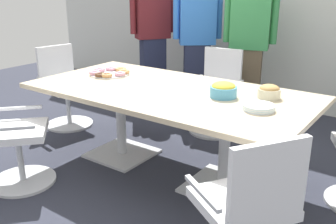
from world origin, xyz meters
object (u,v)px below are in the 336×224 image
at_px(person_standing_2, 249,41).
at_px(donut_platter, 110,73).
at_px(person_standing_1, 197,37).
at_px(snack_bowl_chips_yellow, 223,90).
at_px(office_chair_0, 246,217).
at_px(office_chair_4, 10,138).
at_px(plate_stack, 259,107).
at_px(person_standing_0, 153,31).
at_px(office_chair_2, 216,96).
at_px(conference_table, 168,104).
at_px(office_chair_3, 65,91).
at_px(snack_bowl_cookies, 269,91).

distance_m(person_standing_2, donut_platter, 1.73).
bearing_deg(person_standing_1, snack_bowl_chips_yellow, 88.73).
height_order(office_chair_0, office_chair_4, same).
bearing_deg(plate_stack, person_standing_0, 143.35).
height_order(office_chair_2, plate_stack, office_chair_2).
distance_m(office_chair_2, donut_platter, 1.24).
bearing_deg(conference_table, office_chair_0, -36.68).
bearing_deg(person_standing_1, office_chair_2, 99.10).
bearing_deg(snack_bowl_chips_yellow, office_chair_3, 175.10).
bearing_deg(office_chair_3, person_standing_1, 156.33).
relative_size(office_chair_0, office_chair_3, 1.00).
bearing_deg(snack_bowl_cookies, person_standing_1, 137.39).
bearing_deg(conference_table, donut_platter, 172.41).
bearing_deg(office_chair_2, person_standing_2, -105.53).
xyz_separation_m(person_standing_2, snack_bowl_chips_yellow, (0.51, -1.59, -0.14)).
relative_size(office_chair_3, donut_platter, 2.33).
bearing_deg(conference_table, plate_stack, -4.69).
bearing_deg(person_standing_1, office_chair_3, 16.76).
relative_size(person_standing_2, donut_platter, 4.62).
bearing_deg(office_chair_4, snack_bowl_cookies, 78.00).
height_order(office_chair_4, plate_stack, office_chair_4).
bearing_deg(conference_table, person_standing_1, 113.66).
relative_size(conference_table, donut_platter, 6.15).
xyz_separation_m(conference_table, person_standing_2, (-0.03, 1.66, 0.32)).
height_order(office_chair_0, snack_bowl_cookies, office_chair_0).
relative_size(office_chair_4, person_standing_2, 0.50).
distance_m(person_standing_1, donut_platter, 1.54).
bearing_deg(office_chair_0, conference_table, 85.74).
distance_m(office_chair_4, snack_bowl_cookies, 2.10).
height_order(conference_table, office_chair_3, office_chair_3).
bearing_deg(office_chair_3, person_standing_0, 179.09).
bearing_deg(office_chair_2, office_chair_0, 117.40).
xyz_separation_m(conference_table, office_chair_4, (-0.90, -0.93, -0.22)).
relative_size(snack_bowl_chips_yellow, plate_stack, 0.95).
height_order(office_chair_2, donut_platter, office_chair_2).
bearing_deg(snack_bowl_cookies, office_chair_0, -72.89).
bearing_deg(person_standing_0, snack_bowl_cookies, 92.38).
bearing_deg(person_standing_1, person_standing_2, 143.99).
bearing_deg(office_chair_2, conference_table, 91.34).
bearing_deg(person_standing_2, snack_bowl_chips_yellow, 89.78).
height_order(office_chair_0, person_standing_1, person_standing_1).
xyz_separation_m(office_chair_0, donut_platter, (-1.88, 0.93, 0.36)).
bearing_deg(conference_table, office_chair_3, 171.14).
distance_m(person_standing_0, donut_platter, 1.61).
distance_m(snack_bowl_chips_yellow, donut_platter, 1.25).
distance_m(office_chair_4, snack_bowl_chips_yellow, 1.76).
relative_size(person_standing_0, person_standing_2, 1.02).
bearing_deg(office_chair_2, donut_platter, 52.04).
height_order(office_chair_4, donut_platter, office_chair_4).
distance_m(office_chair_2, snack_bowl_cookies, 1.30).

